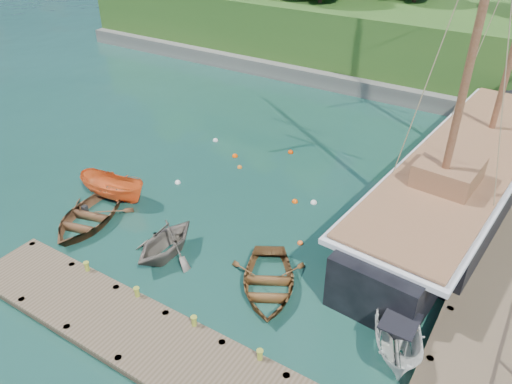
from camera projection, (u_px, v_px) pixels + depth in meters
ground at (228, 250)px, 24.24m from camera, size 160.00×160.00×0.00m
dock_near at (171, 353)px, 18.46m from camera, size 20.00×3.20×1.10m
dock_east at (509, 246)px, 23.82m from camera, size 3.20×24.00×1.10m
bollard_0 at (90, 280)px, 22.41m from camera, size 0.26×0.26×0.45m
bollard_1 at (139, 306)px, 21.05m from camera, size 0.26×0.26×0.45m
bollard_2 at (195, 336)px, 19.70m from camera, size 0.26×0.26×0.45m
bollard_3 at (260, 370)px, 18.34m from camera, size 0.26×0.26×0.45m
rowboat_0 at (89, 223)px, 26.10m from camera, size 4.75×5.77×1.04m
rowboat_1 at (167, 255)px, 23.90m from camera, size 3.33×3.83×1.98m
rowboat_2 at (268, 289)px, 21.94m from camera, size 5.37×5.88×1.00m
motorboat_orange at (115, 199)px, 28.10m from camera, size 4.40×2.01×1.65m
cabin_boat_white at (395, 347)px, 19.21m from camera, size 3.29×4.83×1.75m
schooner at (462, 181)px, 27.34m from camera, size 7.25×29.48×21.94m
mooring_buoy_0 at (178, 183)px, 29.54m from camera, size 0.34×0.34×0.34m
mooring_buoy_1 at (240, 168)px, 31.09m from camera, size 0.31×0.31×0.31m
mooring_buoy_2 at (295, 202)px, 27.80m from camera, size 0.34×0.34×0.34m
mooring_buoy_3 at (314, 203)px, 27.71m from camera, size 0.36×0.36×0.36m
mooring_buoy_4 at (235, 157)px, 32.34m from camera, size 0.37×0.37×0.37m
mooring_buoy_5 at (291, 153)px, 32.79m from camera, size 0.36×0.36×0.36m
mooring_buoy_6 at (215, 141)px, 34.26m from camera, size 0.36×0.36×0.36m
mooring_buoy_7 at (300, 244)px, 24.65m from camera, size 0.29×0.29×0.29m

